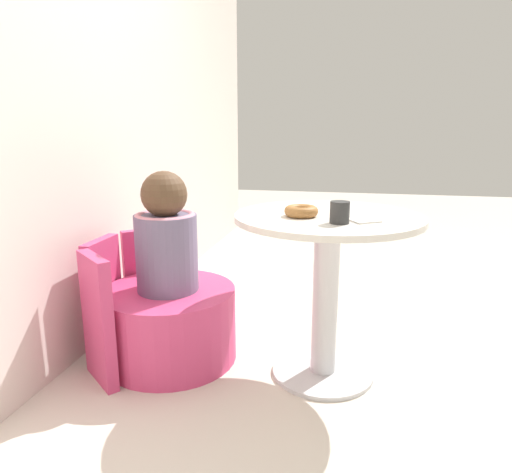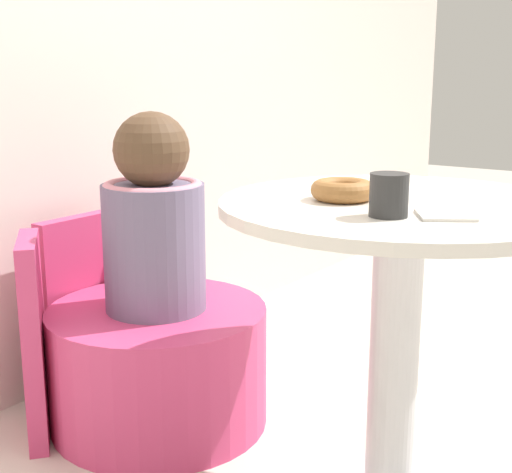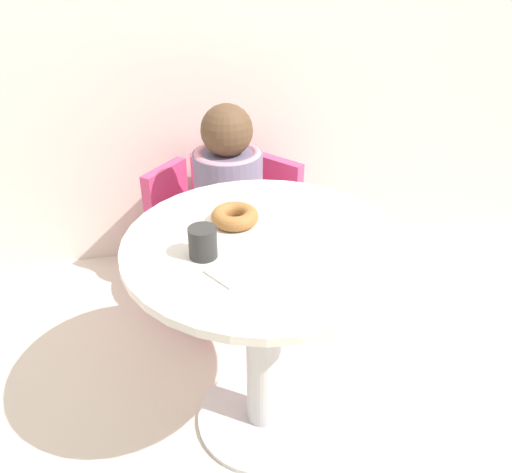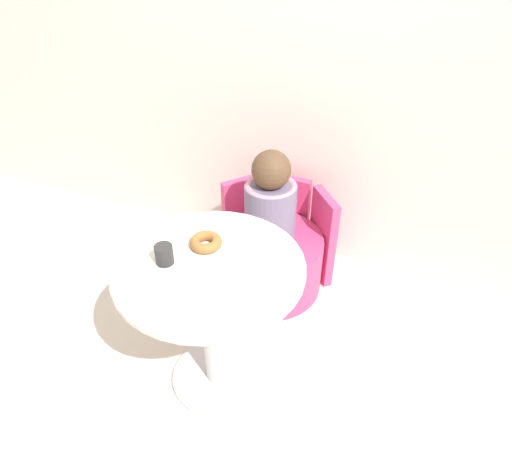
{
  "view_description": "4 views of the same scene",
  "coord_description": "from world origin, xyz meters",
  "px_view_note": "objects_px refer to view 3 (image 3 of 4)",
  "views": [
    {
      "loc": [
        -1.88,
        -0.14,
        1.07
      ],
      "look_at": [
        0.03,
        0.27,
        0.6
      ],
      "focal_mm": 32.0,
      "sensor_mm": 36.0,
      "label": 1
    },
    {
      "loc": [
        -1.4,
        -0.66,
        0.99
      ],
      "look_at": [
        -0.0,
        0.34,
        0.59
      ],
      "focal_mm": 50.0,
      "sensor_mm": 36.0,
      "label": 2
    },
    {
      "loc": [
        -0.26,
        -1.17,
        1.43
      ],
      "look_at": [
        0.02,
        0.26,
        0.55
      ],
      "focal_mm": 35.0,
      "sensor_mm": 36.0,
      "label": 3
    },
    {
      "loc": [
        0.67,
        -1.26,
        1.91
      ],
      "look_at": [
        0.03,
        0.34,
        0.61
      ],
      "focal_mm": 32.0,
      "sensor_mm": 36.0,
      "label": 4
    }
  ],
  "objects_px": {
    "child_figure": "(228,177)",
    "donut": "(235,216)",
    "cup": "(203,242)",
    "round_table": "(264,302)",
    "tub_chair": "(231,262)"
  },
  "relations": [
    {
      "from": "child_figure",
      "to": "donut",
      "type": "xyz_separation_m",
      "value": [
        -0.06,
        -0.61,
        0.16
      ]
    },
    {
      "from": "child_figure",
      "to": "cup",
      "type": "relative_size",
      "value": 6.64
    },
    {
      "from": "tub_chair",
      "to": "cup",
      "type": "relative_size",
      "value": 7.51
    },
    {
      "from": "child_figure",
      "to": "donut",
      "type": "bearing_deg",
      "value": -95.99
    },
    {
      "from": "round_table",
      "to": "child_figure",
      "type": "xyz_separation_m",
      "value": [
        -0.0,
        0.72,
        0.08
      ]
    },
    {
      "from": "round_table",
      "to": "child_figure",
      "type": "bearing_deg",
      "value": 90.11
    },
    {
      "from": "child_figure",
      "to": "donut",
      "type": "distance_m",
      "value": 0.64
    },
    {
      "from": "tub_chair",
      "to": "child_figure",
      "type": "bearing_deg",
      "value": 75.96
    },
    {
      "from": "tub_chair",
      "to": "donut",
      "type": "relative_size",
      "value": 4.53
    },
    {
      "from": "round_table",
      "to": "child_figure",
      "type": "relative_size",
      "value": 1.43
    },
    {
      "from": "tub_chair",
      "to": "donut",
      "type": "distance_m",
      "value": 0.84
    },
    {
      "from": "donut",
      "to": "cup",
      "type": "bearing_deg",
      "value": -124.24
    },
    {
      "from": "round_table",
      "to": "tub_chair",
      "type": "distance_m",
      "value": 0.79
    },
    {
      "from": "donut",
      "to": "cup",
      "type": "height_order",
      "value": "cup"
    },
    {
      "from": "child_figure",
      "to": "cup",
      "type": "bearing_deg",
      "value": -102.47
    }
  ]
}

